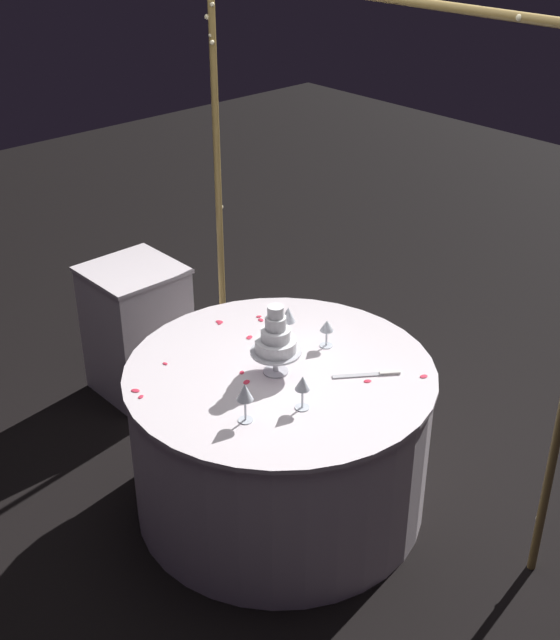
% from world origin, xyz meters
% --- Properties ---
extents(ground_plane, '(12.00, 12.00, 0.00)m').
position_xyz_m(ground_plane, '(0.00, 0.00, 0.00)').
color(ground_plane, black).
extents(decorative_arch, '(2.15, 0.06, 2.23)m').
position_xyz_m(decorative_arch, '(-0.00, 0.51, 1.47)').
color(decorative_arch, olive).
rests_on(decorative_arch, ground).
extents(main_table, '(1.36, 1.36, 0.73)m').
position_xyz_m(main_table, '(0.00, 0.00, 0.37)').
color(main_table, white).
rests_on(main_table, ground).
extents(side_table, '(0.48, 0.48, 0.76)m').
position_xyz_m(side_table, '(-1.26, 0.07, 0.38)').
color(side_table, white).
rests_on(side_table, ground).
extents(tiered_cake, '(0.22, 0.22, 0.32)m').
position_xyz_m(tiered_cake, '(0.00, -0.02, 0.90)').
color(tiered_cake, silver).
rests_on(tiered_cake, main_table).
extents(wine_glass_0, '(0.07, 0.07, 0.16)m').
position_xyz_m(wine_glass_0, '(-0.19, 0.22, 0.85)').
color(wine_glass_0, silver).
rests_on(wine_glass_0, main_table).
extents(wine_glass_1, '(0.06, 0.06, 0.13)m').
position_xyz_m(wine_glass_1, '(-0.01, 0.29, 0.83)').
color(wine_glass_1, silver).
rests_on(wine_glass_1, main_table).
extents(wine_glass_2, '(0.07, 0.07, 0.17)m').
position_xyz_m(wine_glass_2, '(0.18, -0.35, 0.86)').
color(wine_glass_2, silver).
rests_on(wine_glass_2, main_table).
extents(wine_glass_3, '(0.06, 0.06, 0.15)m').
position_xyz_m(wine_glass_3, '(0.27, -0.13, 0.85)').
color(wine_glass_3, silver).
rests_on(wine_glass_3, main_table).
extents(cake_knife, '(0.19, 0.25, 0.01)m').
position_xyz_m(cake_knife, '(0.29, 0.26, 0.74)').
color(cake_knife, silver).
rests_on(cake_knife, main_table).
extents(rose_petal_0, '(0.03, 0.03, 0.00)m').
position_xyz_m(rose_petal_0, '(-0.42, 0.25, 0.74)').
color(rose_petal_0, '#E02D47').
rests_on(rose_petal_0, main_table).
extents(rose_petal_1, '(0.05, 0.04, 0.00)m').
position_xyz_m(rose_petal_1, '(-0.29, -0.56, 0.74)').
color(rose_petal_1, '#E02D47').
rests_on(rose_petal_1, main_table).
extents(rose_petal_2, '(0.04, 0.03, 0.00)m').
position_xyz_m(rose_petal_2, '(-0.39, 0.23, 0.74)').
color(rose_petal_2, '#E02D47').
rests_on(rose_petal_2, main_table).
extents(rose_petal_3, '(0.03, 0.02, 0.00)m').
position_xyz_m(rose_petal_3, '(-0.38, -0.34, 0.74)').
color(rose_petal_3, '#E02D47').
rests_on(rose_petal_3, main_table).
extents(rose_petal_4, '(0.04, 0.04, 0.00)m').
position_xyz_m(rose_petal_4, '(-0.30, 0.08, 0.74)').
color(rose_petal_4, '#E02D47').
rests_on(rose_petal_4, main_table).
extents(rose_petal_5, '(0.04, 0.04, 0.00)m').
position_xyz_m(rose_petal_5, '(-0.02, -0.17, 0.74)').
color(rose_petal_5, '#E02D47').
rests_on(rose_petal_5, main_table).
extents(rose_petal_6, '(0.04, 0.04, 0.00)m').
position_xyz_m(rose_petal_6, '(0.32, 0.21, 0.74)').
color(rose_petal_6, '#E02D47').
rests_on(rose_petal_6, main_table).
extents(rose_petal_7, '(0.03, 0.03, 0.00)m').
position_xyz_m(rose_petal_7, '(-0.50, 0.07, 0.74)').
color(rose_petal_7, '#E02D47').
rests_on(rose_petal_7, main_table).
extents(rose_petal_8, '(0.03, 0.03, 0.00)m').
position_xyz_m(rose_petal_8, '(-0.09, -0.14, 0.74)').
color(rose_petal_8, '#E02D47').
rests_on(rose_petal_8, main_table).
extents(rose_petal_9, '(0.03, 0.04, 0.00)m').
position_xyz_m(rose_petal_9, '(0.45, 0.42, 0.74)').
color(rose_petal_9, '#E02D47').
rests_on(rose_petal_9, main_table).
extents(rose_petal_10, '(0.03, 0.03, 0.00)m').
position_xyz_m(rose_petal_10, '(-0.23, -0.56, 0.74)').
color(rose_petal_10, '#E02D47').
rests_on(rose_petal_10, main_table).
extents(rose_petal_11, '(0.04, 0.04, 0.00)m').
position_xyz_m(rose_petal_11, '(-0.14, 0.08, 0.74)').
color(rose_petal_11, '#E02D47').
rests_on(rose_petal_11, main_table).
extents(rose_petal_12, '(0.03, 0.03, 0.00)m').
position_xyz_m(rose_petal_12, '(-0.14, 0.04, 0.74)').
color(rose_petal_12, '#E02D47').
rests_on(rose_petal_12, main_table).
extents(rose_petal_13, '(0.04, 0.04, 0.00)m').
position_xyz_m(rose_petal_13, '(-0.51, 0.07, 0.74)').
color(rose_petal_13, '#E02D47').
rests_on(rose_petal_13, main_table).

